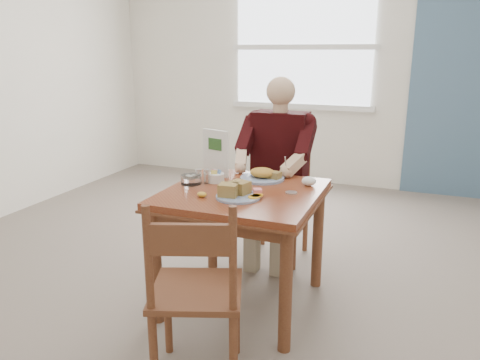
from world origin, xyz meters
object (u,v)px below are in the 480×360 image
at_px(chair_near, 196,293).
at_px(diner, 277,156).
at_px(table, 243,208).
at_px(far_plate, 263,175).
at_px(chair_far, 280,196).
at_px(near_plate, 237,192).

xyz_separation_m(chair_near, diner, (-0.07, 1.49, 0.33)).
bearing_deg(table, far_plate, 82.37).
height_order(chair_far, far_plate, chair_far).
bearing_deg(diner, table, -90.00).
height_order(table, far_plate, far_plate).
bearing_deg(near_plate, far_plate, 87.74).
xyz_separation_m(table, far_plate, (0.04, 0.28, 0.14)).
distance_m(diner, far_plate, 0.44).
height_order(diner, far_plate, diner).
distance_m(chair_far, diner, 0.34).
bearing_deg(table, near_plate, -81.94).
bearing_deg(diner, chair_near, -87.48).
distance_m(table, chair_near, 0.80).
bearing_deg(chair_far, chair_near, -87.62).
distance_m(chair_near, near_plate, 0.71).
distance_m(table, near_plate, 0.20).
relative_size(table, chair_near, 0.97).
distance_m(diner, near_plate, 0.85).
relative_size(chair_far, near_plate, 3.42).
bearing_deg(chair_near, table, 94.80).
relative_size(chair_far, diner, 0.69).
distance_m(chair_far, near_plate, 0.99).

